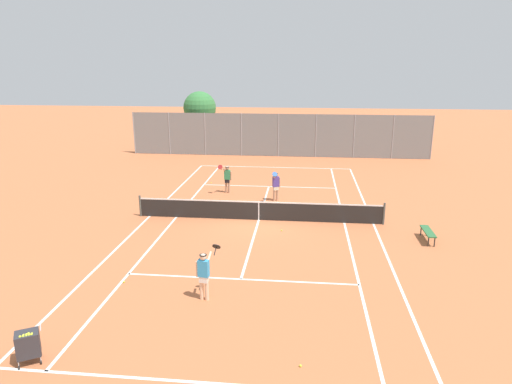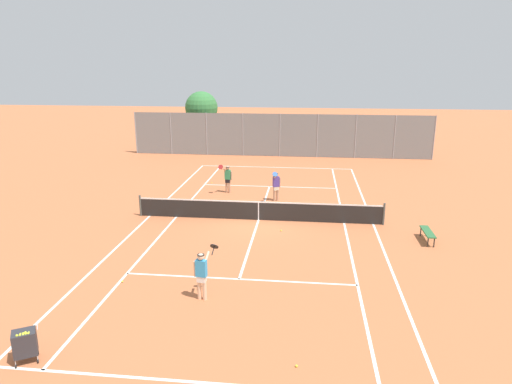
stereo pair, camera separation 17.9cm
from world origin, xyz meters
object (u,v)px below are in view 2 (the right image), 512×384
loose_tennis_ball_0 (212,183)px  courtside_bench (428,232)px  player_far_left (228,178)px  loose_tennis_ball_1 (122,281)px  tennis_net (259,210)px  loose_tennis_ball_2 (281,231)px  ball_cart (25,343)px  player_near_side (202,273)px  tree_behind_left (201,109)px  player_far_right (276,185)px  loose_tennis_ball_3 (296,366)px

loose_tennis_ball_0 → courtside_bench: 14.26m
player_far_left → loose_tennis_ball_1: bearing=-98.2°
tennis_net → loose_tennis_ball_2: 1.91m
ball_cart → player_near_side: player_near_side is taller
tennis_net → loose_tennis_ball_1: (-4.02, -7.10, -0.48)m
player_far_left → tree_behind_left: bearing=108.5°
player_near_side → player_far_right: 11.40m
tennis_net → ball_cart: tennis_net is taller
player_far_left → loose_tennis_ball_2: size_ratio=26.88×
courtside_bench → tree_behind_left: (-14.70, 21.23, 3.09)m
player_far_left → courtside_bench: (9.83, -6.64, -0.52)m
ball_cart → player_far_right: bearing=70.3°
player_far_right → tree_behind_left: tree_behind_left is taller
ball_cart → loose_tennis_ball_0: bearing=87.0°
loose_tennis_ball_1 → courtside_bench: size_ratio=0.04×
player_far_left → loose_tennis_ball_2: bearing=-60.1°
ball_cart → player_near_side: bearing=44.3°
player_far_right → tree_behind_left: size_ratio=0.35×
player_near_side → tennis_net: bearing=83.0°
loose_tennis_ball_1 → player_far_left: bearing=81.8°
loose_tennis_ball_1 → courtside_bench: (11.52, 5.16, 0.38)m
player_far_left → loose_tennis_ball_0: 2.70m
player_far_left → tree_behind_left: size_ratio=0.35×
tennis_net → ball_cart: size_ratio=12.47×
loose_tennis_ball_1 → player_far_right: bearing=66.1°
courtside_bench → loose_tennis_ball_3: bearing=-120.4°
loose_tennis_ball_0 → tree_behind_left: bearing=105.5°
loose_tennis_ball_2 → tree_behind_left: tree_behind_left is taller
loose_tennis_ball_1 → loose_tennis_ball_0: bearing=88.9°
player_far_left → loose_tennis_ball_0: size_ratio=26.88×
loose_tennis_ball_2 → courtside_bench: size_ratio=0.04×
loose_tennis_ball_2 → tree_behind_left: bearing=112.1°
ball_cart → loose_tennis_ball_1: bearing=81.2°
player_near_side → player_far_left: 12.71m
ball_cart → player_near_side: 5.25m
loose_tennis_ball_0 → courtside_bench: size_ratio=0.04×
loose_tennis_ball_1 → loose_tennis_ball_3: same height
player_near_side → player_far_left: (-1.36, 12.63, 0.00)m
ball_cart → tree_behind_left: size_ratio=0.19×
loose_tennis_ball_2 → tree_behind_left: (-8.39, 20.71, 3.47)m
loose_tennis_ball_0 → loose_tennis_ball_1: bearing=-91.1°
tree_behind_left → ball_cart: bearing=-85.4°
tennis_net → player_far_right: bearing=79.6°
ball_cart → loose_tennis_ball_0: ball_cart is taller
player_far_left → loose_tennis_ball_1: player_far_left is taller
courtside_bench → player_far_right: bearing=142.4°
player_far_left → player_far_right: 3.24m
loose_tennis_ball_0 → loose_tennis_ball_3: 18.83m
player_near_side → loose_tennis_ball_1: player_near_side is taller
player_far_right → loose_tennis_ball_0: (-4.36, 3.47, -0.89)m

